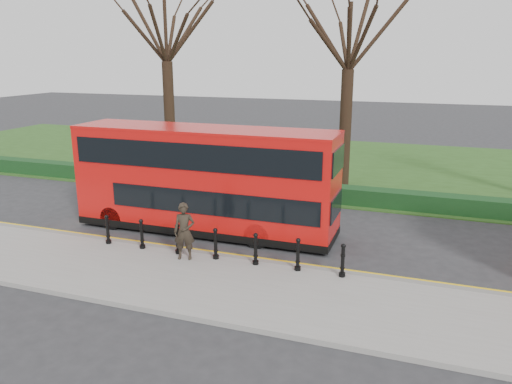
% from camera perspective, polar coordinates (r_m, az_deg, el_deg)
% --- Properties ---
extents(ground, '(120.00, 120.00, 0.00)m').
position_cam_1_polar(ground, '(17.67, -2.20, -6.52)').
color(ground, '#28282B').
rests_on(ground, ground).
extents(pavement, '(60.00, 4.00, 0.15)m').
position_cam_1_polar(pavement, '(15.12, -6.42, -10.23)').
color(pavement, gray).
rests_on(pavement, ground).
extents(kerb, '(60.00, 0.25, 0.16)m').
position_cam_1_polar(kerb, '(16.78, -3.46, -7.48)').
color(kerb, slate).
rests_on(kerb, ground).
extents(grass_verge, '(60.00, 18.00, 0.06)m').
position_cam_1_polar(grass_verge, '(31.52, 7.82, 3.24)').
color(grass_verge, '#264617').
rests_on(grass_verge, ground).
extents(hedge, '(60.00, 0.90, 0.80)m').
position_cam_1_polar(hedge, '(23.67, 3.81, 0.20)').
color(hedge, black).
rests_on(hedge, ground).
extents(yellow_line_outer, '(60.00, 0.10, 0.01)m').
position_cam_1_polar(yellow_line_outer, '(17.06, -3.07, -7.33)').
color(yellow_line_outer, yellow).
rests_on(yellow_line_outer, ground).
extents(yellow_line_inner, '(60.00, 0.10, 0.01)m').
position_cam_1_polar(yellow_line_inner, '(17.23, -2.81, -7.08)').
color(yellow_line_inner, yellow).
rests_on(yellow_line_inner, ground).
extents(tree_left, '(7.28, 7.28, 11.37)m').
position_cam_1_polar(tree_left, '(28.93, -10.33, 18.48)').
color(tree_left, black).
rests_on(tree_left, ground).
extents(tree_mid, '(6.88, 6.88, 10.75)m').
position_cam_1_polar(tree_mid, '(25.59, 10.69, 17.87)').
color(tree_mid, black).
rests_on(tree_mid, ground).
extents(bollard_row, '(8.43, 0.15, 1.00)m').
position_cam_1_polar(bollard_row, '(16.35, -4.64, -5.97)').
color(bollard_row, black).
rests_on(bollard_row, pavement).
extents(bus_lead, '(10.06, 2.31, 4.00)m').
position_cam_1_polar(bus_lead, '(18.92, -5.93, 1.32)').
color(bus_lead, red).
rests_on(bus_lead, ground).
extents(pedestrian, '(0.78, 0.62, 1.89)m').
position_cam_1_polar(pedestrian, '(16.30, -8.19, -4.47)').
color(pedestrian, black).
rests_on(pedestrian, pavement).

